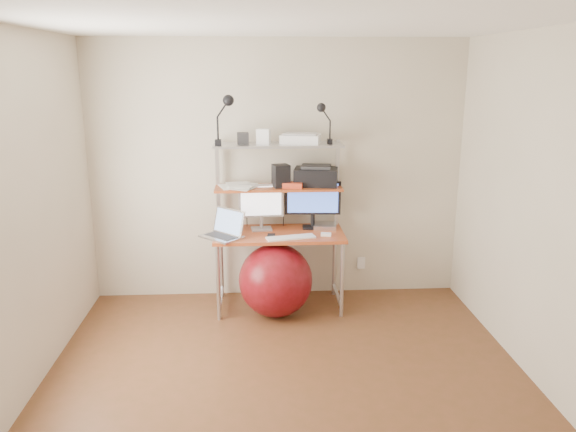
# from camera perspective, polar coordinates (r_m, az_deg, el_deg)

# --- Properties ---
(room) EXTENTS (3.60, 3.60, 3.60)m
(room) POSITION_cam_1_polar(r_m,az_deg,el_deg) (3.70, 0.02, -0.48)
(room) COLOR brown
(room) RESTS_ON ground
(computer_desk) EXTENTS (1.20, 0.60, 1.57)m
(computer_desk) POSITION_cam_1_polar(r_m,az_deg,el_deg) (5.22, -0.95, 0.76)
(computer_desk) COLOR #C65626
(computer_desk) RESTS_ON ground
(desktop) EXTENTS (1.20, 0.60, 0.00)m
(desktop) POSITION_cam_1_polar(r_m,az_deg,el_deg) (5.22, -0.91, -1.70)
(desktop) COLOR #C65626
(desktop) RESTS_ON computer_desk
(mid_shelf) EXTENTS (1.18, 0.34, 0.00)m
(mid_shelf) POSITION_cam_1_polar(r_m,az_deg,el_deg) (5.24, -0.99, 3.01)
(mid_shelf) COLOR #C65626
(mid_shelf) RESTS_ON computer_desk
(top_shelf) EXTENTS (1.18, 0.34, 0.00)m
(top_shelf) POSITION_cam_1_polar(r_m,az_deg,el_deg) (5.18, -1.01, 7.35)
(top_shelf) COLOR #B5B5BA
(top_shelf) RESTS_ON computer_desk
(floor) EXTENTS (3.60, 3.60, 0.00)m
(floor) POSITION_cam_1_polar(r_m,az_deg,el_deg) (4.20, 0.02, -17.14)
(floor) COLOR brown
(floor) RESTS_ON ground
(wall_outlet) EXTENTS (0.08, 0.01, 0.12)m
(wall_outlet) POSITION_cam_1_polar(r_m,az_deg,el_deg) (5.78, 7.44, -4.75)
(wall_outlet) COLOR white
(wall_outlet) RESTS_ON room
(monitor_silver) EXTENTS (0.42, 0.16, 0.47)m
(monitor_silver) POSITION_cam_1_polar(r_m,az_deg,el_deg) (5.27, -2.74, 1.27)
(monitor_silver) COLOR #B5B5BA
(monitor_silver) RESTS_ON desktop
(monitor_black) EXTENTS (0.53, 0.16, 0.53)m
(monitor_black) POSITION_cam_1_polar(r_m,az_deg,el_deg) (5.32, 2.52, 1.59)
(monitor_black) COLOR black
(monitor_black) RESTS_ON desktop
(laptop) EXTENTS (0.46, 0.46, 0.32)m
(laptop) POSITION_cam_1_polar(r_m,az_deg,el_deg) (5.11, -6.41, -1.53)
(laptop) COLOR #BCBCC1
(laptop) RESTS_ON desktop
(keyboard) EXTENTS (0.46, 0.22, 0.01)m
(keyboard) POSITION_cam_1_polar(r_m,az_deg,el_deg) (5.05, 0.29, -2.20)
(keyboard) COLOR white
(keyboard) RESTS_ON desktop
(mouse) EXTENTS (0.10, 0.07, 0.03)m
(mouse) POSITION_cam_1_polar(r_m,az_deg,el_deg) (5.13, 3.88, -1.88)
(mouse) COLOR white
(mouse) RESTS_ON desktop
(mac_mini) EXTENTS (0.24, 0.24, 0.04)m
(mac_mini) POSITION_cam_1_polar(r_m,az_deg,el_deg) (5.38, 3.81, -1.00)
(mac_mini) COLOR #BCBCC1
(mac_mini) RESTS_ON desktop
(phone) EXTENTS (0.08, 0.13, 0.01)m
(phone) POSITION_cam_1_polar(r_m,az_deg,el_deg) (5.11, -1.73, -2.01)
(phone) COLOR black
(phone) RESTS_ON desktop
(printer) EXTENTS (0.44, 0.34, 0.19)m
(printer) POSITION_cam_1_polar(r_m,az_deg,el_deg) (5.29, 2.86, 4.08)
(printer) COLOR black
(printer) RESTS_ON mid_shelf
(nas_cube) EXTENTS (0.18, 0.18, 0.21)m
(nas_cube) POSITION_cam_1_polar(r_m,az_deg,el_deg) (5.20, -0.72, 4.10)
(nas_cube) COLOR black
(nas_cube) RESTS_ON mid_shelf
(red_box) EXTENTS (0.20, 0.15, 0.05)m
(red_box) POSITION_cam_1_polar(r_m,az_deg,el_deg) (5.19, 0.50, 3.17)
(red_box) COLOR red
(red_box) RESTS_ON mid_shelf
(scanner) EXTENTS (0.40, 0.31, 0.09)m
(scanner) POSITION_cam_1_polar(r_m,az_deg,el_deg) (5.21, 1.29, 7.89)
(scanner) COLOR white
(scanner) RESTS_ON top_shelf
(box_white) EXTENTS (0.14, 0.12, 0.14)m
(box_white) POSITION_cam_1_polar(r_m,az_deg,el_deg) (5.16, -2.50, 8.08)
(box_white) COLOR white
(box_white) RESTS_ON top_shelf
(box_grey) EXTENTS (0.11, 0.11, 0.10)m
(box_grey) POSITION_cam_1_polar(r_m,az_deg,el_deg) (5.18, -4.60, 7.88)
(box_grey) COLOR #2C2C2E
(box_grey) RESTS_ON top_shelf
(clip_lamp_left) EXTENTS (0.18, 0.10, 0.45)m
(clip_lamp_left) POSITION_cam_1_polar(r_m,az_deg,el_deg) (5.04, -6.30, 10.78)
(clip_lamp_left) COLOR black
(clip_lamp_left) RESTS_ON top_shelf
(clip_lamp_right) EXTENTS (0.15, 0.08, 0.37)m
(clip_lamp_right) POSITION_cam_1_polar(r_m,az_deg,el_deg) (5.13, 3.59, 10.28)
(clip_lamp_right) COLOR black
(clip_lamp_right) RESTS_ON top_shelf
(exercise_ball) EXTENTS (0.68, 0.68, 0.68)m
(exercise_ball) POSITION_cam_1_polar(r_m,az_deg,el_deg) (5.18, -1.27, -6.55)
(exercise_ball) COLOR maroon
(exercise_ball) RESTS_ON floor
(paper_stack) EXTENTS (0.42, 0.41, 0.02)m
(paper_stack) POSITION_cam_1_polar(r_m,az_deg,el_deg) (5.24, -5.00, 3.08)
(paper_stack) COLOR white
(paper_stack) RESTS_ON mid_shelf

